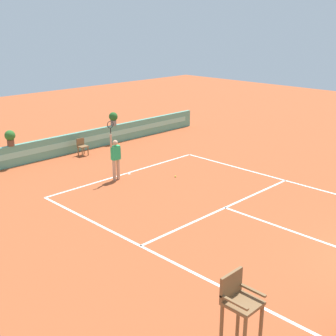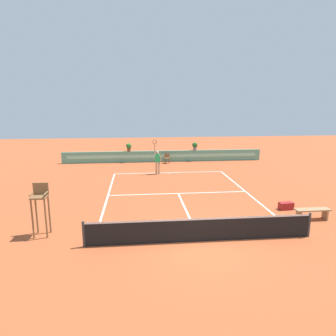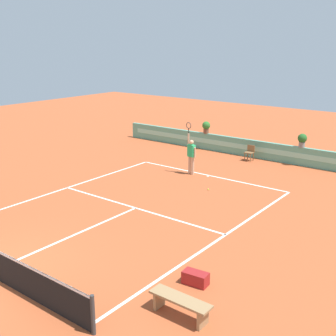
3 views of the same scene
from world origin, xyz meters
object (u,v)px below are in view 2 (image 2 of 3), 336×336
ball_kid_chair (167,158)px  potted_plant_right (195,146)px  tennis_player (157,160)px  potted_plant_left (129,147)px  tennis_ball_near_baseline (187,178)px  gear_bag (286,206)px  umpire_chair (40,203)px  bench_courtside (312,212)px

ball_kid_chair → potted_plant_right: bearing=15.6°
ball_kid_chair → tennis_player: 4.29m
ball_kid_chair → potted_plant_left: potted_plant_left is taller
tennis_player → tennis_ball_near_baseline: bearing=-37.8°
ball_kid_chair → gear_bag: ball_kid_chair is taller
ball_kid_chair → gear_bag: bearing=-69.0°
ball_kid_chair → gear_bag: (4.80, -12.51, -0.30)m
umpire_chair → ball_kid_chair: (6.51, 14.39, -0.86)m
bench_courtside → gear_bag: 1.54m
bench_courtside → potted_plant_left: potted_plant_left is taller
tennis_player → potted_plant_left: bearing=114.8°
tennis_player → potted_plant_left: size_ratio=3.57×
umpire_chair → potted_plant_left: umpire_chair is taller
gear_bag → potted_plant_left: (-8.16, 13.24, 1.23)m
umpire_chair → potted_plant_left: (3.15, 15.13, 0.07)m
ball_kid_chair → tennis_player: size_ratio=0.33×
umpire_chair → tennis_player: bearing=62.4°
umpire_chair → potted_plant_right: size_ratio=2.96×
tennis_player → tennis_ball_near_baseline: size_ratio=38.01×
ball_kid_chair → potted_plant_right: 2.87m
tennis_ball_near_baseline → potted_plant_left: size_ratio=0.09×
gear_bag → tennis_ball_near_baseline: bearing=119.8°
potted_plant_right → potted_plant_left: (-5.97, 0.00, 0.00)m
umpire_chair → bench_courtside: bearing=2.2°
potted_plant_right → potted_plant_left: 5.97m
umpire_chair → ball_kid_chair: umpire_chair is taller
ball_kid_chair → tennis_ball_near_baseline: (0.88, -5.66, -0.44)m
ball_kid_chair → tennis_ball_near_baseline: 5.74m
umpire_chair → ball_kid_chair: size_ratio=2.52×
tennis_ball_near_baseline → potted_plant_right: 6.76m
potted_plant_left → gear_bag: bearing=-58.4°
bench_courtside → potted_plant_right: potted_plant_right is taller
gear_bag → potted_plant_right: potted_plant_right is taller
tennis_ball_near_baseline → potted_plant_right: bearing=74.8°
ball_kid_chair → gear_bag: size_ratio=1.21×
bench_courtside → tennis_ball_near_baseline: bench_courtside is taller
tennis_ball_near_baseline → tennis_player: bearing=142.2°
tennis_player → potted_plant_right: tennis_player is taller
gear_bag → potted_plant_left: bearing=121.6°
ball_kid_chair → bench_courtside: bearing=-69.1°
umpire_chair → potted_plant_left: bearing=78.2°
bench_courtside → potted_plant_right: 14.96m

